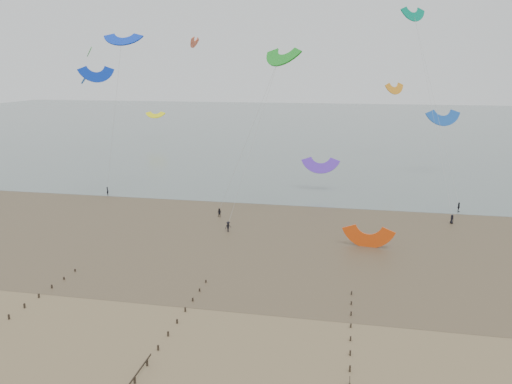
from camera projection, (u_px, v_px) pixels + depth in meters
The scene contains 6 objects.
ground at pixel (136, 327), 51.92m from camera, with size 500.00×500.00×0.00m, color brown.
sea_and_shore at pixel (198, 225), 85.45m from camera, with size 500.00×665.00×0.03m.
kitesurfer_lead at pixel (108, 191), 105.74m from camera, with size 0.64×0.42×1.76m, color black.
kitesurfers at pixel (395, 212), 90.27m from camera, with size 133.47×25.40×1.85m.
grounded_kite at pixel (368, 247), 75.10m from camera, with size 6.45×3.38×4.92m, color #E0450E, non-canonical shape.
kites_airborne at pixel (226, 90), 135.90m from camera, with size 235.73×121.38×37.18m.
Camera 1 is at (21.35, -43.73, 26.11)m, focal length 35.00 mm.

